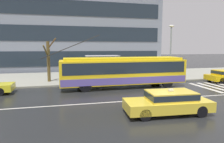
% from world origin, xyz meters
% --- Properties ---
extents(ground_plane, '(160.00, 160.00, 0.00)m').
position_xyz_m(ground_plane, '(0.00, 0.00, 0.00)').
color(ground_plane, '#232426').
extents(sidewalk_slab, '(80.00, 10.00, 0.14)m').
position_xyz_m(sidewalk_slab, '(0.00, 9.97, 0.07)').
color(sidewalk_slab, gray).
rests_on(sidewalk_slab, ground_plane).
extents(crosswalk_stripe_edge_near, '(0.44, 4.40, 0.01)m').
position_xyz_m(crosswalk_stripe_edge_near, '(5.28, 1.49, 0.00)').
color(crosswalk_stripe_edge_near, beige).
rests_on(crosswalk_stripe_edge_near, ground_plane).
extents(crosswalk_stripe_inner_a, '(0.44, 4.40, 0.01)m').
position_xyz_m(crosswalk_stripe_inner_a, '(6.18, 1.49, 0.00)').
color(crosswalk_stripe_inner_a, beige).
rests_on(crosswalk_stripe_inner_a, ground_plane).
extents(crosswalk_stripe_center, '(0.44, 4.40, 0.01)m').
position_xyz_m(crosswalk_stripe_center, '(7.08, 1.49, 0.00)').
color(crosswalk_stripe_center, beige).
rests_on(crosswalk_stripe_center, ground_plane).
extents(lane_centre_line, '(72.00, 0.14, 0.01)m').
position_xyz_m(lane_centre_line, '(0.00, -1.20, 0.00)').
color(lane_centre_line, silver).
rests_on(lane_centre_line, ground_plane).
extents(trolleybus, '(12.78, 2.66, 4.73)m').
position_xyz_m(trolleybus, '(-1.90, 3.37, 1.52)').
color(trolleybus, yellow).
rests_on(trolleybus, ground_plane).
extents(taxi_oncoming_near, '(4.76, 2.05, 1.39)m').
position_xyz_m(taxi_oncoming_near, '(-1.54, -4.10, 0.70)').
color(taxi_oncoming_near, yellow).
rests_on(taxi_oncoming_near, ground_plane).
extents(bus_shelter, '(3.57, 1.75, 2.66)m').
position_xyz_m(bus_shelter, '(-3.25, 7.08, 2.13)').
color(bus_shelter, gray).
rests_on(bus_shelter, sidewalk_slab).
extents(pedestrian_at_shelter, '(0.44, 0.44, 1.61)m').
position_xyz_m(pedestrian_at_shelter, '(1.42, 6.27, 1.09)').
color(pedestrian_at_shelter, '#162A30').
rests_on(pedestrian_at_shelter, sidewalk_slab).
extents(pedestrian_approaching_curb, '(0.44, 0.44, 1.64)m').
position_xyz_m(pedestrian_approaching_curb, '(2.80, 7.62, 1.11)').
color(pedestrian_approaching_curb, brown).
rests_on(pedestrian_approaching_curb, sidewalk_slab).
extents(pedestrian_walking_past, '(1.44, 1.44, 1.95)m').
position_xyz_m(pedestrian_walking_past, '(2.62, 5.72, 1.71)').
color(pedestrian_walking_past, brown).
rests_on(pedestrian_walking_past, sidewalk_slab).
extents(pedestrian_waiting_by_pole, '(1.23, 1.23, 1.97)m').
position_xyz_m(pedestrian_waiting_by_pole, '(-3.86, 7.48, 1.73)').
color(pedestrian_waiting_by_pole, '#20292D').
rests_on(pedestrian_waiting_by_pole, sidewalk_slab).
extents(street_lamp, '(0.60, 0.32, 5.95)m').
position_xyz_m(street_lamp, '(4.26, 5.95, 3.71)').
color(street_lamp, gray).
rests_on(street_lamp, sidewalk_slab).
extents(street_tree_bare, '(1.33, 1.11, 4.47)m').
position_xyz_m(street_tree_bare, '(-8.78, 7.19, 2.42)').
color(street_tree_bare, brown).
rests_on(street_tree_bare, sidewalk_slab).
extents(office_tower_corner_left, '(26.16, 11.68, 18.77)m').
position_xyz_m(office_tower_corner_left, '(-4.70, 21.47, 9.39)').
color(office_tower_corner_left, gray).
rests_on(office_tower_corner_left, ground_plane).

